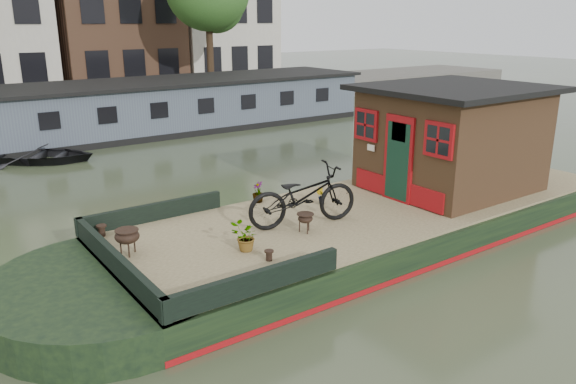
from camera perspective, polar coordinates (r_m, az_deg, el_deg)
ground at (r=12.65m, az=9.42°, el=-4.00°), size 120.00×120.00×0.00m
houseboat_hull at (r=11.70m, az=4.83°, el=-4.16°), size 14.01×4.02×0.60m
houseboat_deck at (r=12.44m, az=9.56°, el=-1.31°), size 11.80×3.80×0.05m
bow_bulwark at (r=9.65m, az=-12.34°, el=-5.72°), size 3.00×4.00×0.35m
cabin at (r=13.73m, az=16.33°, el=5.38°), size 4.00×3.50×2.42m
bicycle at (r=10.86m, az=1.51°, el=-0.39°), size 2.36×1.25×1.18m
potted_plant_b at (r=12.24m, az=3.36°, el=-0.40°), size 0.25×0.25×0.36m
potted_plant_c at (r=9.74m, az=-4.39°, el=-4.59°), size 0.47×0.41×0.52m
potted_plant_d at (r=12.34m, az=-3.06°, el=0.01°), size 0.28×0.28×0.47m
brazier_front at (r=10.60m, az=1.77°, el=-3.15°), size 0.42×0.42×0.37m
brazier_rear at (r=9.98m, az=-15.98°, el=-4.91°), size 0.49×0.49×0.45m
bollard_port at (r=10.99m, az=-18.40°, el=-3.74°), size 0.19×0.19×0.22m
bollard_stbd at (r=9.41m, az=-1.94°, el=-6.46°), size 0.16×0.16×0.18m
dinghy at (r=20.24m, az=-23.68°, el=3.78°), size 4.06×3.82×0.68m
far_houseboat at (r=24.07m, az=-14.82°, el=8.09°), size 20.40×4.40×2.11m
quay at (r=30.25m, az=-19.29°, el=8.45°), size 60.00×6.00×0.90m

